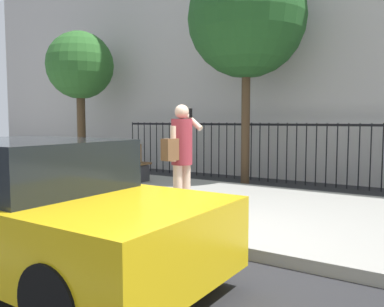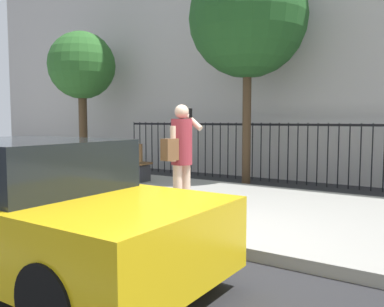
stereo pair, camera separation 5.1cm
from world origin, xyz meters
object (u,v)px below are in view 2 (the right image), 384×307
pedestrian_on_phone (181,151)px  street_bench (121,160)px  street_tree_near (82,67)px  street_tree_far (248,19)px  taxi_yellow (32,208)px

pedestrian_on_phone → street_bench: pedestrian_on_phone is taller
street_tree_near → street_tree_far: street_tree_far is taller
taxi_yellow → street_tree_far: 7.46m
taxi_yellow → street_tree_far: (-0.61, 6.57, 3.47)m
street_bench → street_tree_near: street_tree_near is taller
pedestrian_on_phone → street_tree_far: street_tree_far is taller
street_tree_far → pedestrian_on_phone: bearing=-79.1°
taxi_yellow → pedestrian_on_phone: pedestrian_on_phone is taller
taxi_yellow → street_tree_far: bearing=95.3°
street_tree_near → pedestrian_on_phone: bearing=-30.2°
street_bench → street_tree_near: (-3.39, 1.77, 2.79)m
pedestrian_on_phone → street_tree_near: size_ratio=0.39×
taxi_yellow → street_tree_far: size_ratio=0.74×
taxi_yellow → pedestrian_on_phone: bearing=86.5°
pedestrian_on_phone → street_bench: (-3.41, 2.20, -0.53)m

